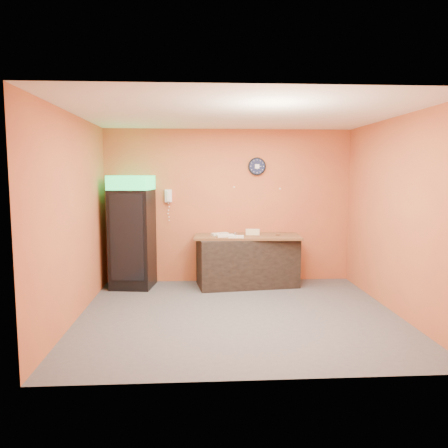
{
  "coord_description": "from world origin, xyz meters",
  "views": [
    {
      "loc": [
        -0.57,
        -6.01,
        2.0
      ],
      "look_at": [
        -0.17,
        0.6,
        1.23
      ],
      "focal_mm": 35.0,
      "sensor_mm": 36.0,
      "label": 1
    }
  ],
  "objects": [
    {
      "name": "wrapped_sandwich_mid",
      "position": [
        0.08,
        1.33,
        0.93
      ],
      "size": [
        0.27,
        0.13,
        0.04
      ],
      "primitive_type": "cube",
      "rotation": [
        0.0,
        0.0,
        -0.11
      ],
      "color": "silver",
      "rests_on": "butcher_paper"
    },
    {
      "name": "wall_phone",
      "position": [
        -1.1,
        1.95,
        1.6
      ],
      "size": [
        0.12,
        0.11,
        0.23
      ],
      "color": "white",
      "rests_on": "back_wall"
    },
    {
      "name": "wall_clock",
      "position": [
        0.51,
        1.97,
        2.13
      ],
      "size": [
        0.33,
        0.06,
        0.33
      ],
      "color": "black",
      "rests_on": "back_wall"
    },
    {
      "name": "wrapped_sandwich_right",
      "position": [
        -0.18,
        1.65,
        0.93
      ],
      "size": [
        0.32,
        0.23,
        0.04
      ],
      "primitive_type": "cube",
      "rotation": [
        0.0,
        0.0,
        0.44
      ],
      "color": "silver",
      "rests_on": "butcher_paper"
    },
    {
      "name": "ceiling",
      "position": [
        0.0,
        0.0,
        2.8
      ],
      "size": [
        4.5,
        4.0,
        0.02
      ],
      "primitive_type": "cube",
      "color": "white",
      "rests_on": "back_wall"
    },
    {
      "name": "floor",
      "position": [
        0.0,
        0.0,
        0.0
      ],
      "size": [
        4.5,
        4.5,
        0.0
      ],
      "primitive_type": "plane",
      "color": "#47474C",
      "rests_on": "ground"
    },
    {
      "name": "butcher_paper",
      "position": [
        0.3,
        1.61,
        0.89
      ],
      "size": [
        1.9,
        0.88,
        0.04
      ],
      "primitive_type": "cube",
      "rotation": [
        0.0,
        0.0,
        -0.05
      ],
      "color": "brown",
      "rests_on": "prep_counter"
    },
    {
      "name": "beverage_cooler",
      "position": [
        -1.71,
        1.61,
        0.96
      ],
      "size": [
        0.77,
        0.78,
        1.96
      ],
      "rotation": [
        0.0,
        0.0,
        -0.13
      ],
      "color": "black",
      "rests_on": "floor"
    },
    {
      "name": "right_wall",
      "position": [
        2.25,
        0.0,
        1.4
      ],
      "size": [
        0.02,
        4.0,
        2.8
      ],
      "primitive_type": "cube",
      "color": "#C36B37",
      "rests_on": "floor"
    },
    {
      "name": "wrapped_sandwich_left",
      "position": [
        -0.1,
        1.45,
        0.93
      ],
      "size": [
        0.31,
        0.17,
        0.04
      ],
      "primitive_type": "cube",
      "rotation": [
        0.0,
        0.0,
        0.18
      ],
      "color": "silver",
      "rests_on": "butcher_paper"
    },
    {
      "name": "sub_roll_stack",
      "position": [
        0.4,
        1.65,
        0.96
      ],
      "size": [
        0.25,
        0.11,
        0.1
      ],
      "rotation": [
        0.0,
        0.0,
        -0.11
      ],
      "color": "#F1E5BB",
      "rests_on": "butcher_paper"
    },
    {
      "name": "kitchen_tool",
      "position": [
        0.09,
        1.58,
        0.94
      ],
      "size": [
        0.06,
        0.06,
        0.06
      ],
      "primitive_type": "cylinder",
      "color": "silver",
      "rests_on": "butcher_paper"
    },
    {
      "name": "left_wall",
      "position": [
        -2.25,
        0.0,
        1.4
      ],
      "size": [
        0.02,
        4.0,
        2.8
      ],
      "primitive_type": "cube",
      "color": "#C36B37",
      "rests_on": "floor"
    },
    {
      "name": "back_wall",
      "position": [
        0.0,
        2.0,
        1.4
      ],
      "size": [
        4.5,
        0.02,
        2.8
      ],
      "primitive_type": "cube",
      "color": "#C36B37",
      "rests_on": "floor"
    },
    {
      "name": "prep_counter",
      "position": [
        0.3,
        1.61,
        0.43
      ],
      "size": [
        1.82,
        0.98,
        0.87
      ],
      "primitive_type": "cube",
      "rotation": [
        0.0,
        0.0,
        0.12
      ],
      "color": "black",
      "rests_on": "floor"
    }
  ]
}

